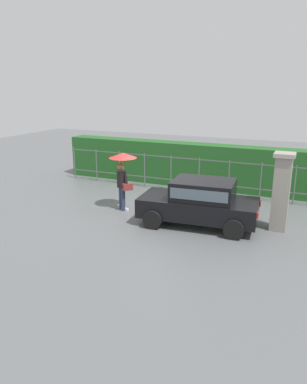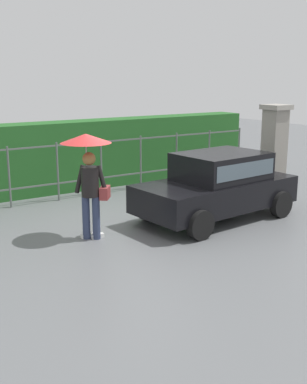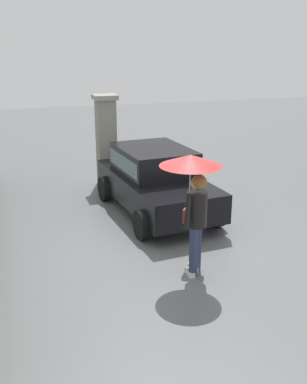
# 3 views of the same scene
# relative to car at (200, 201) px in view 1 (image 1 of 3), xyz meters

# --- Properties ---
(ground_plane) EXTENTS (40.00, 40.00, 0.00)m
(ground_plane) POSITION_rel_car_xyz_m (-1.60, 0.44, -0.80)
(ground_plane) COLOR slate
(car) EXTENTS (3.85, 2.12, 1.48)m
(car) POSITION_rel_car_xyz_m (0.00, 0.00, 0.00)
(car) COLOR black
(car) RESTS_ON ground
(pedestrian) EXTENTS (0.98, 0.98, 2.06)m
(pedestrian) POSITION_rel_car_xyz_m (-2.97, 0.34, 0.70)
(pedestrian) COLOR #2D3856
(pedestrian) RESTS_ON ground
(gate_pillar) EXTENTS (0.60, 0.60, 2.42)m
(gate_pillar) POSITION_rel_car_xyz_m (2.36, 0.59, 0.44)
(gate_pillar) COLOR gray
(gate_pillar) RESTS_ON ground
(fence_section) EXTENTS (11.20, 0.05, 1.50)m
(fence_section) POSITION_rel_car_xyz_m (-1.73, 3.44, 0.02)
(fence_section) COLOR #59605B
(fence_section) RESTS_ON ground
(hedge_row) EXTENTS (12.15, 0.90, 1.90)m
(hedge_row) POSITION_rel_car_xyz_m (-1.73, 4.47, 0.15)
(hedge_row) COLOR #235B23
(hedge_row) RESTS_ON ground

